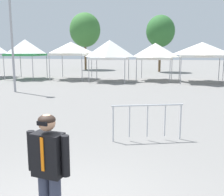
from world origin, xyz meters
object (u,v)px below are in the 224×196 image
(canopy_tent_center, at_px, (202,50))
(crowd_barrier_near_person, at_px, (147,115))
(canopy_tent_far_left, at_px, (71,49))
(canopy_tent_right_of_center, at_px, (155,51))
(tree_behind_tents_left, at_px, (85,30))
(canopy_tent_far_right, at_px, (25,48))
(light_pole_opposite_side, at_px, (11,21))
(person_foreground, at_px, (49,167))
(tree_behind_tents_right, at_px, (160,31))
(canopy_tent_behind_center, at_px, (110,50))

(canopy_tent_center, distance_m, crowd_barrier_near_person, 15.67)
(canopy_tent_far_left, distance_m, canopy_tent_right_of_center, 7.40)
(canopy_tent_center, bearing_deg, tree_behind_tents_left, 138.38)
(canopy_tent_far_right, bearing_deg, canopy_tent_center, 1.58)
(tree_behind_tents_left, bearing_deg, canopy_tent_center, -41.62)
(crowd_barrier_near_person, bearing_deg, light_pole_opposite_side, 139.64)
(canopy_tent_far_left, distance_m, light_pole_opposite_side, 8.11)
(canopy_tent_center, bearing_deg, canopy_tent_far_left, 178.96)
(canopy_tent_far_right, xyz_separation_m, tree_behind_tents_left, (1.69, 12.44, 2.36))
(person_foreground, height_order, tree_behind_tents_left, tree_behind_tents_left)
(canopy_tent_far_right, xyz_separation_m, crowd_barrier_near_person, (12.16, -14.84, -2.05))
(tree_behind_tents_right, xyz_separation_m, tree_behind_tents_left, (-9.82, 1.79, 0.41))
(canopy_tent_behind_center, height_order, crowd_barrier_near_person, canopy_tent_behind_center)
(canopy_tent_center, bearing_deg, tree_behind_tents_right, 109.89)
(canopy_tent_far_right, height_order, canopy_tent_center, canopy_tent_far_right)
(canopy_tent_behind_center, bearing_deg, canopy_tent_far_left, 165.54)
(canopy_tent_right_of_center, height_order, person_foreground, canopy_tent_right_of_center)
(person_foreground, xyz_separation_m, crowd_barrier_near_person, (0.99, 4.42, -0.28))
(light_pole_opposite_side, bearing_deg, canopy_tent_behind_center, 56.68)
(canopy_tent_far_left, relative_size, canopy_tent_center, 0.95)
(canopy_tent_center, distance_m, person_foreground, 20.15)
(light_pole_opposite_side, bearing_deg, canopy_tent_far_right, 114.17)
(canopy_tent_center, relative_size, crowd_barrier_near_person, 1.73)
(light_pole_opposite_side, relative_size, crowd_barrier_near_person, 3.77)
(canopy_tent_behind_center, distance_m, tree_behind_tents_right, 11.78)
(tree_behind_tents_left, xyz_separation_m, crowd_barrier_near_person, (10.47, -27.27, -4.41))
(light_pole_opposite_side, bearing_deg, canopy_tent_right_of_center, 45.80)
(canopy_tent_right_of_center, relative_size, tree_behind_tents_right, 0.48)
(canopy_tent_center, bearing_deg, light_pole_opposite_side, -147.18)
(canopy_tent_behind_center, bearing_deg, tree_behind_tents_left, 115.68)
(canopy_tent_far_right, distance_m, light_pole_opposite_side, 8.13)
(canopy_tent_far_left, distance_m, crowd_barrier_near_person, 17.54)
(canopy_tent_center, xyz_separation_m, crowd_barrier_near_person, (-3.05, -15.26, -1.87))
(canopy_tent_right_of_center, distance_m, person_foreground, 20.48)
(light_pole_opposite_side, height_order, crowd_barrier_near_person, light_pole_opposite_side)
(canopy_tent_behind_center, relative_size, light_pole_opposite_side, 0.45)
(canopy_tent_center, xyz_separation_m, tree_behind_tents_left, (-13.52, 12.02, 2.55))
(canopy_tent_behind_center, xyz_separation_m, person_foreground, (3.34, -18.92, -1.59))
(tree_behind_tents_right, height_order, crowd_barrier_near_person, tree_behind_tents_right)
(crowd_barrier_near_person, bearing_deg, canopy_tent_far_right, 129.33)
(person_foreground, bearing_deg, light_pole_opposite_side, 123.40)
(canopy_tent_right_of_center, relative_size, light_pole_opposite_side, 0.42)
(canopy_tent_center, height_order, crowd_barrier_near_person, canopy_tent_center)
(canopy_tent_center, bearing_deg, canopy_tent_behind_center, -174.11)
(person_foreground, distance_m, tree_behind_tents_right, 30.14)
(tree_behind_tents_left, bearing_deg, person_foreground, -73.35)
(tree_behind_tents_right, bearing_deg, canopy_tent_behind_center, -108.52)
(canopy_tent_behind_center, height_order, canopy_tent_center, canopy_tent_behind_center)
(tree_behind_tents_right, distance_m, tree_behind_tents_left, 10.00)
(canopy_tent_behind_center, relative_size, canopy_tent_center, 0.98)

